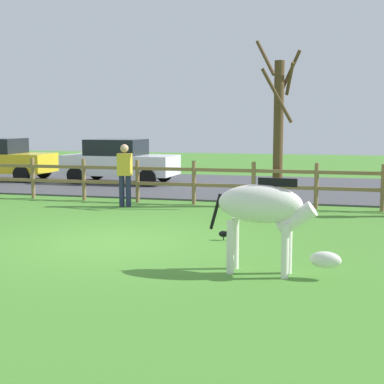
% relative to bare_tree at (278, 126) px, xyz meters
% --- Properties ---
extents(ground_plane, '(60.00, 60.00, 0.00)m').
position_rel_bare_tree_xyz_m(ground_plane, '(-2.49, -5.25, -2.10)').
color(ground_plane, '#47842D').
extents(parking_asphalt, '(28.00, 7.40, 0.05)m').
position_rel_bare_tree_xyz_m(parking_asphalt, '(-2.49, 4.05, -2.07)').
color(parking_asphalt, '#47474C').
rests_on(parking_asphalt, ground_plane).
extents(paddock_fence, '(21.06, 0.11, 1.18)m').
position_rel_bare_tree_xyz_m(paddock_fence, '(-3.02, -0.25, -1.43)').
color(paddock_fence, olive).
rests_on(paddock_fence, ground_plane).
extents(bare_tree, '(1.20, 1.20, 4.32)m').
position_rel_bare_tree_xyz_m(bare_tree, '(0.00, 0.00, 0.00)').
color(bare_tree, '#513A23').
rests_on(bare_tree, ground_plane).
extents(zebra, '(1.94, 0.58, 1.41)m').
position_rel_bare_tree_xyz_m(zebra, '(0.50, -6.72, -1.17)').
color(zebra, white).
rests_on(zebra, ground_plane).
extents(crow_on_grass, '(0.22, 0.10, 0.20)m').
position_rel_bare_tree_xyz_m(crow_on_grass, '(-0.53, -4.58, -1.97)').
color(crow_on_grass, black).
rests_on(crow_on_grass, ground_plane).
extents(parked_car_white, '(4.06, 1.99, 1.56)m').
position_rel_bare_tree_xyz_m(parked_car_white, '(-6.02, 3.93, -1.26)').
color(parked_car_white, white).
rests_on(parked_car_white, parking_asphalt).
extents(visitor_left_of_tree, '(0.37, 0.24, 1.64)m').
position_rel_bare_tree_xyz_m(visitor_left_of_tree, '(-3.87, -1.06, -1.19)').
color(visitor_left_of_tree, '#232847').
rests_on(visitor_left_of_tree, ground_plane).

